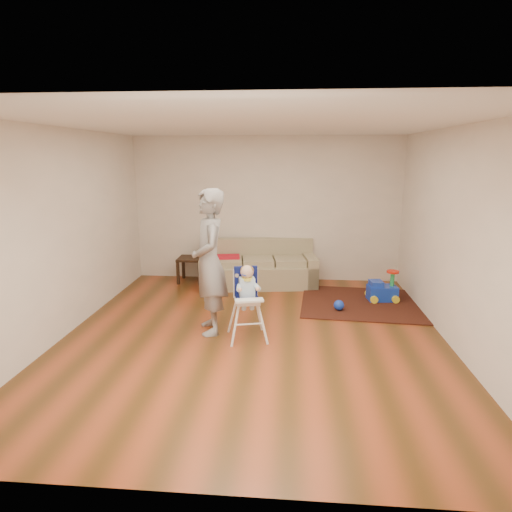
# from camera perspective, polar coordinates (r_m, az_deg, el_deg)

# --- Properties ---
(ground) EXTENTS (5.50, 5.50, 0.00)m
(ground) POSITION_cam_1_polar(r_m,az_deg,el_deg) (5.79, -0.33, -10.60)
(ground) COLOR #4D2F12
(ground) RESTS_ON ground
(room_envelope) EXTENTS (5.04, 5.52, 2.72)m
(room_envelope) POSITION_cam_1_polar(r_m,az_deg,el_deg) (5.84, 0.10, 8.68)
(room_envelope) COLOR silver
(room_envelope) RESTS_ON ground
(sofa) EXTENTS (2.20, 1.14, 0.81)m
(sofa) POSITION_cam_1_polar(r_m,az_deg,el_deg) (7.84, 0.24, -1.02)
(sofa) COLOR gray
(sofa) RESTS_ON ground
(side_table) EXTENTS (0.47, 0.47, 0.47)m
(side_table) POSITION_cam_1_polar(r_m,az_deg,el_deg) (8.19, -8.62, -1.79)
(side_table) COLOR black
(side_table) RESTS_ON ground
(area_rug) EXTENTS (2.28, 1.78, 0.02)m
(area_rug) POSITION_cam_1_polar(r_m,az_deg,el_deg) (7.19, 14.93, -6.13)
(area_rug) COLOR black
(area_rug) RESTS_ON ground
(ride_on_toy) EXTENTS (0.49, 0.38, 0.50)m
(ride_on_toy) POSITION_cam_1_polar(r_m,az_deg,el_deg) (7.31, 16.53, -3.77)
(ride_on_toy) COLOR blue
(ride_on_toy) RESTS_ON area_rug
(toy_ball) EXTENTS (0.16, 0.16, 0.16)m
(toy_ball) POSITION_cam_1_polar(r_m,az_deg,el_deg) (6.74, 10.99, -6.45)
(toy_ball) COLOR blue
(toy_ball) RESTS_ON area_rug
(high_chair) EXTENTS (0.55, 0.55, 1.00)m
(high_chair) POSITION_cam_1_polar(r_m,az_deg,el_deg) (5.55, -1.18, -6.34)
(high_chair) COLOR white
(high_chair) RESTS_ON ground
(adult) EXTENTS (0.65, 0.81, 1.94)m
(adult) POSITION_cam_1_polar(r_m,az_deg,el_deg) (5.67, -6.23, -0.84)
(adult) COLOR gray
(adult) RESTS_ON ground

